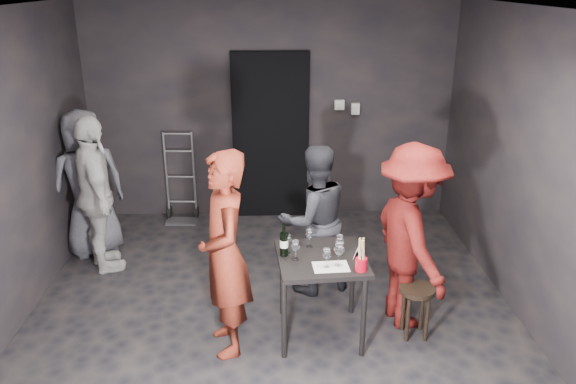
{
  "coord_description": "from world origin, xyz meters",
  "views": [
    {
      "loc": [
        -0.0,
        -4.36,
        2.92
      ],
      "look_at": [
        0.15,
        0.25,
        1.15
      ],
      "focal_mm": 35.0,
      "sensor_mm": 36.0,
      "label": 1
    }
  ],
  "objects_px": {
    "hand_truck": "(182,205)",
    "wine_bottle": "(284,244)",
    "server_red": "(224,241)",
    "bystander_grey": "(87,177)",
    "man_maroon": "(411,228)",
    "tasting_table": "(321,267)",
    "breadstick_cup": "(362,255)",
    "bystander_cream": "(95,187)",
    "woman_black": "(314,220)",
    "stool": "(416,299)"
  },
  "relations": [
    {
      "from": "hand_truck",
      "to": "server_red",
      "type": "bearing_deg",
      "value": -70.41
    },
    {
      "from": "bystander_cream",
      "to": "bystander_grey",
      "type": "bearing_deg",
      "value": 0.14
    },
    {
      "from": "tasting_table",
      "to": "bystander_cream",
      "type": "bearing_deg",
      "value": 150.36
    },
    {
      "from": "hand_truck",
      "to": "stool",
      "type": "height_order",
      "value": "hand_truck"
    },
    {
      "from": "server_red",
      "to": "bystander_cream",
      "type": "height_order",
      "value": "server_red"
    },
    {
      "from": "hand_truck",
      "to": "server_red",
      "type": "distance_m",
      "value": 2.87
    },
    {
      "from": "hand_truck",
      "to": "stool",
      "type": "xyz_separation_m",
      "value": [
        2.37,
        -2.56,
        0.15
      ]
    },
    {
      "from": "server_red",
      "to": "bystander_cream",
      "type": "distance_m",
      "value": 1.99
    },
    {
      "from": "stool",
      "to": "wine_bottle",
      "type": "distance_m",
      "value": 1.23
    },
    {
      "from": "woman_black",
      "to": "bystander_grey",
      "type": "distance_m",
      "value": 2.56
    },
    {
      "from": "woman_black",
      "to": "wine_bottle",
      "type": "xyz_separation_m",
      "value": [
        -0.31,
        -0.74,
        0.12
      ]
    },
    {
      "from": "hand_truck",
      "to": "man_maroon",
      "type": "height_order",
      "value": "man_maroon"
    },
    {
      "from": "woman_black",
      "to": "bystander_cream",
      "type": "height_order",
      "value": "bystander_cream"
    },
    {
      "from": "tasting_table",
      "to": "bystander_grey",
      "type": "height_order",
      "value": "bystander_grey"
    },
    {
      "from": "wine_bottle",
      "to": "breadstick_cup",
      "type": "bearing_deg",
      "value": -24.31
    },
    {
      "from": "hand_truck",
      "to": "tasting_table",
      "type": "relative_size",
      "value": 1.53
    },
    {
      "from": "man_maroon",
      "to": "bystander_grey",
      "type": "relative_size",
      "value": 1.02
    },
    {
      "from": "tasting_table",
      "to": "bystander_cream",
      "type": "distance_m",
      "value": 2.55
    },
    {
      "from": "tasting_table",
      "to": "bystander_grey",
      "type": "xyz_separation_m",
      "value": [
        -2.4,
        1.65,
        0.25
      ]
    },
    {
      "from": "tasting_table",
      "to": "woman_black",
      "type": "distance_m",
      "value": 0.77
    },
    {
      "from": "stool",
      "to": "server_red",
      "type": "distance_m",
      "value": 1.72
    },
    {
      "from": "server_red",
      "to": "stool",
      "type": "bearing_deg",
      "value": 79.03
    },
    {
      "from": "woman_black",
      "to": "man_maroon",
      "type": "height_order",
      "value": "man_maroon"
    },
    {
      "from": "tasting_table",
      "to": "wine_bottle",
      "type": "bearing_deg",
      "value": 174.01
    },
    {
      "from": "hand_truck",
      "to": "wine_bottle",
      "type": "xyz_separation_m",
      "value": [
        1.24,
        -2.47,
        0.65
      ]
    },
    {
      "from": "man_maroon",
      "to": "wine_bottle",
      "type": "relative_size",
      "value": 6.4
    },
    {
      "from": "bystander_grey",
      "to": "breadstick_cup",
      "type": "height_order",
      "value": "bystander_grey"
    },
    {
      "from": "hand_truck",
      "to": "stool",
      "type": "distance_m",
      "value": 3.49
    },
    {
      "from": "bystander_cream",
      "to": "woman_black",
      "type": "bearing_deg",
      "value": -129.46
    },
    {
      "from": "man_maroon",
      "to": "bystander_grey",
      "type": "bearing_deg",
      "value": 52.91
    },
    {
      "from": "woman_black",
      "to": "bystander_grey",
      "type": "height_order",
      "value": "bystander_grey"
    },
    {
      "from": "hand_truck",
      "to": "man_maroon",
      "type": "xyz_separation_m",
      "value": [
        2.34,
        -2.32,
        0.7
      ]
    },
    {
      "from": "wine_bottle",
      "to": "breadstick_cup",
      "type": "relative_size",
      "value": 0.97
    },
    {
      "from": "hand_truck",
      "to": "woman_black",
      "type": "bearing_deg",
      "value": -44.76
    },
    {
      "from": "tasting_table",
      "to": "breadstick_cup",
      "type": "relative_size",
      "value": 2.54
    },
    {
      "from": "bystander_cream",
      "to": "wine_bottle",
      "type": "bearing_deg",
      "value": -149.87
    },
    {
      "from": "server_red",
      "to": "man_maroon",
      "type": "distance_m",
      "value": 1.61
    },
    {
      "from": "server_red",
      "to": "bystander_grey",
      "type": "distance_m",
      "value": 2.42
    },
    {
      "from": "bystander_cream",
      "to": "wine_bottle",
      "type": "relative_size",
      "value": 6.44
    },
    {
      "from": "tasting_table",
      "to": "breadstick_cup",
      "type": "distance_m",
      "value": 0.44
    },
    {
      "from": "woman_black",
      "to": "breadstick_cup",
      "type": "xyz_separation_m",
      "value": [
        0.29,
        -1.01,
        0.15
      ]
    },
    {
      "from": "woman_black",
      "to": "man_maroon",
      "type": "distance_m",
      "value": 1.0
    },
    {
      "from": "bystander_grey",
      "to": "bystander_cream",
      "type": "bearing_deg",
      "value": 83.89
    },
    {
      "from": "tasting_table",
      "to": "breadstick_cup",
      "type": "height_order",
      "value": "breadstick_cup"
    },
    {
      "from": "woman_black",
      "to": "wine_bottle",
      "type": "bearing_deg",
      "value": 48.14
    },
    {
      "from": "woman_black",
      "to": "bystander_grey",
      "type": "bearing_deg",
      "value": -39.25
    },
    {
      "from": "server_red",
      "to": "woman_black",
      "type": "bearing_deg",
      "value": 125.06
    },
    {
      "from": "tasting_table",
      "to": "bystander_grey",
      "type": "bearing_deg",
      "value": 145.59
    },
    {
      "from": "tasting_table",
      "to": "server_red",
      "type": "bearing_deg",
      "value": -169.12
    },
    {
      "from": "hand_truck",
      "to": "bystander_grey",
      "type": "bearing_deg",
      "value": -131.23
    }
  ]
}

